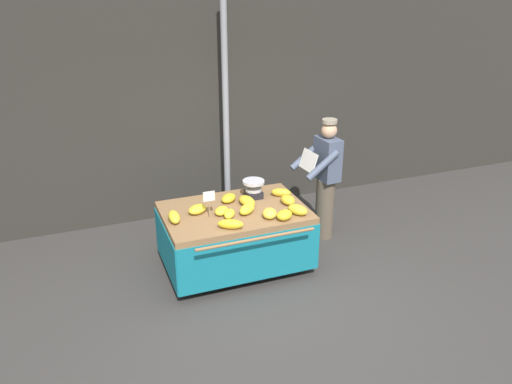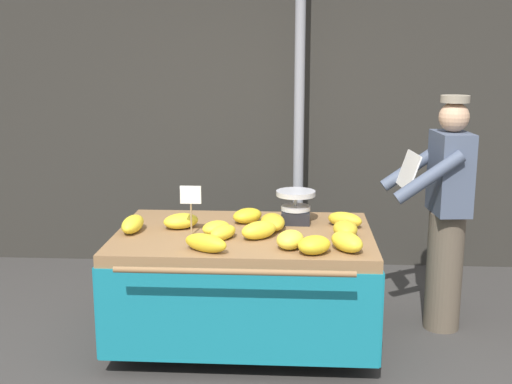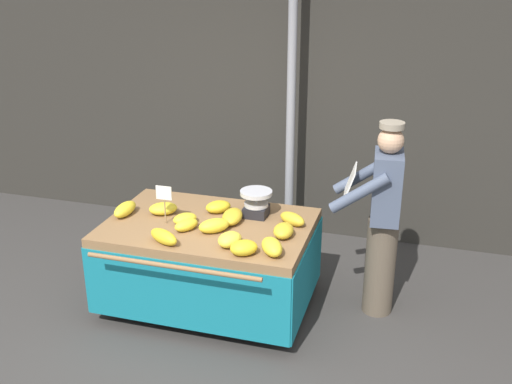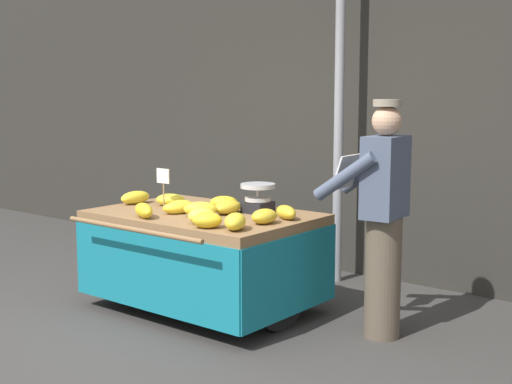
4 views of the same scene
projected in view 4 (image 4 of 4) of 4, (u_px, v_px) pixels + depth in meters
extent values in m
plane|color=#383533|center=(136.00, 341.00, 4.99)|extent=(60.00, 60.00, 0.00)
cube|color=#2D2B26|center=(343.00, 82.00, 6.85)|extent=(16.00, 0.24, 3.72)
cylinder|color=gray|center=(339.00, 104.00, 6.37)|extent=(0.09, 0.09, 3.32)
cube|color=olive|center=(204.00, 217.00, 5.62)|extent=(1.74, 1.17, 0.08)
cylinder|color=black|center=(139.00, 254.00, 6.16)|extent=(0.05, 0.69, 0.69)
cylinder|color=#B7B7BC|center=(136.00, 254.00, 6.18)|extent=(0.01, 0.12, 0.12)
cylinder|color=black|center=(282.00, 285.00, 5.19)|extent=(0.05, 0.69, 0.69)
cylinder|color=#B7B7BC|center=(286.00, 285.00, 5.17)|extent=(0.01, 0.12, 0.12)
cylinder|color=#4C4742|center=(244.00, 255.00, 6.06)|extent=(0.05, 0.05, 0.73)
cube|color=#147284|center=(151.00, 273.00, 5.21)|extent=(1.74, 0.02, 0.60)
cube|color=#147284|center=(250.00, 246.00, 6.12)|extent=(1.74, 0.02, 0.60)
cube|color=#147284|center=(132.00, 244.00, 6.20)|extent=(0.02, 1.17, 0.60)
cube|color=#147284|center=(291.00, 276.00, 5.13)|extent=(0.02, 1.17, 0.60)
cylinder|color=olive|center=(131.00, 229.00, 5.02)|extent=(1.39, 0.04, 0.04)
cube|color=black|center=(258.00, 207.00, 5.59)|extent=(0.20, 0.20, 0.09)
cylinder|color=#B7B7BC|center=(258.00, 195.00, 5.58)|extent=(0.02, 0.02, 0.11)
cylinder|color=#B7B7BC|center=(258.00, 186.00, 5.57)|extent=(0.28, 0.28, 0.04)
cylinder|color=#B7B7BC|center=(258.00, 199.00, 5.58)|extent=(0.21, 0.21, 0.03)
cylinder|color=#997A51|center=(164.00, 196.00, 5.73)|extent=(0.01, 0.01, 0.22)
cube|color=white|center=(163.00, 176.00, 5.70)|extent=(0.14, 0.01, 0.12)
ellipsoid|color=yellow|center=(176.00, 208.00, 5.54)|extent=(0.22, 0.25, 0.09)
ellipsoid|color=yellow|center=(181.00, 206.00, 5.67)|extent=(0.25, 0.26, 0.09)
ellipsoid|color=gold|center=(264.00, 216.00, 5.12)|extent=(0.17, 0.24, 0.11)
ellipsoid|color=gold|center=(286.00, 212.00, 5.31)|extent=(0.28, 0.23, 0.11)
ellipsoid|color=yellow|center=(170.00, 200.00, 5.93)|extent=(0.30, 0.27, 0.10)
ellipsoid|color=gold|center=(144.00, 210.00, 5.37)|extent=(0.32, 0.24, 0.11)
ellipsoid|color=yellow|center=(235.00, 222.00, 4.89)|extent=(0.26, 0.30, 0.12)
ellipsoid|color=yellow|center=(202.00, 216.00, 5.13)|extent=(0.23, 0.26, 0.12)
ellipsoid|color=yellow|center=(135.00, 197.00, 6.03)|extent=(0.14, 0.30, 0.11)
ellipsoid|color=yellow|center=(200.00, 209.00, 5.42)|extent=(0.29, 0.28, 0.12)
ellipsoid|color=gold|center=(224.00, 202.00, 5.79)|extent=(0.27, 0.26, 0.11)
ellipsoid|color=gold|center=(207.00, 220.00, 4.96)|extent=(0.27, 0.26, 0.11)
ellipsoid|color=gold|center=(228.00, 207.00, 5.54)|extent=(0.20, 0.32, 0.11)
cylinder|color=brown|center=(383.00, 278.00, 5.03)|extent=(0.26, 0.26, 0.88)
cube|color=#475166|center=(385.00, 177.00, 4.93)|extent=(0.26, 0.40, 0.58)
sphere|color=tan|center=(387.00, 121.00, 4.87)|extent=(0.21, 0.21, 0.21)
cylinder|color=gray|center=(387.00, 103.00, 4.86)|extent=(0.20, 0.20, 0.05)
cylinder|color=#475166|center=(345.00, 177.00, 4.87)|extent=(0.48, 0.13, 0.37)
cylinder|color=#475166|center=(370.00, 171.00, 5.22)|extent=(0.48, 0.13, 0.37)
cube|color=silver|center=(347.00, 172.00, 5.09)|extent=(0.12, 0.35, 0.25)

